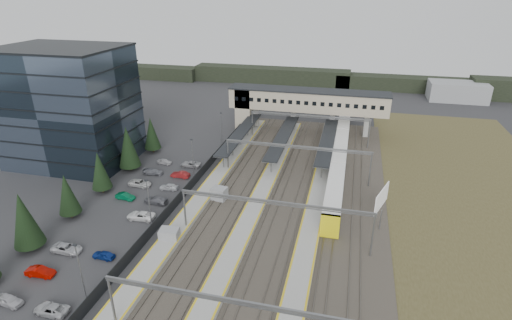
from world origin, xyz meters
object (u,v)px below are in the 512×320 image
(office_building, at_px, (68,106))
(train, at_px, (340,152))
(billboard, at_px, (382,199))
(relay_cabin_far, at_px, (219,194))
(footbridge, at_px, (297,102))
(relay_cabin_near, at_px, (169,236))

(office_building, height_order, train, office_building)
(office_building, bearing_deg, billboard, -8.81)
(billboard, bearing_deg, relay_cabin_far, 179.53)
(train, relative_size, billboard, 9.54)
(office_building, bearing_deg, footbridge, 34.47)
(train, bearing_deg, footbridge, 125.79)
(relay_cabin_far, bearing_deg, footbridge, 78.97)
(relay_cabin_near, xyz_separation_m, relay_cabin_far, (3.03, 14.10, 0.03))
(relay_cabin_near, relative_size, billboard, 0.48)
(relay_cabin_near, distance_m, billboard, 33.70)
(office_building, distance_m, footbridge, 53.18)
(relay_cabin_far, height_order, train, train)
(relay_cabin_far, height_order, footbridge, footbridge)
(office_building, bearing_deg, train, 13.01)
(office_building, distance_m, relay_cabin_near, 42.07)
(office_building, height_order, relay_cabin_near, office_building)
(relay_cabin_near, bearing_deg, relay_cabin_far, 77.87)
(office_building, height_order, billboard, office_building)
(office_building, height_order, footbridge, office_building)
(billboard, bearing_deg, relay_cabin_near, -155.59)
(footbridge, xyz_separation_m, billboard, (19.83, -39.84, -3.98))
(relay_cabin_near, xyz_separation_m, footbridge, (10.75, 53.72, 6.77))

